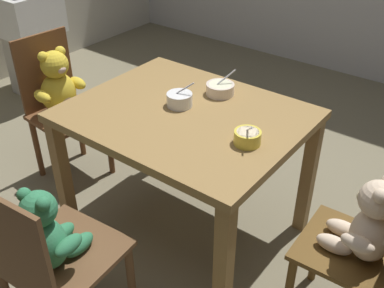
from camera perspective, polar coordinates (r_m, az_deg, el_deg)
name	(u,v)px	position (r m, az deg, el deg)	size (l,w,h in m)	color
ground_plane	(187,230)	(2.59, -0.68, -10.66)	(5.20, 5.20, 0.04)	#746C53
dining_table	(186,130)	(2.19, -0.79, 1.70)	(1.08, 0.87, 0.73)	olive
teddy_chair_near_left	(60,94)	(2.81, -16.13, 5.98)	(0.40, 0.41, 0.89)	brown
teddy_chair_near_front	(48,245)	(1.83, -17.50, -11.97)	(0.45, 0.45, 0.85)	brown
teddy_chair_near_right	(368,235)	(1.89, 21.08, -10.53)	(0.39, 0.38, 0.90)	brown
porridge_bowl_white_center	(180,99)	(2.18, -1.57, 5.60)	(0.12, 0.12, 0.12)	silver
porridge_bowl_cream_far_center	(220,89)	(2.29, 3.53, 6.88)	(0.14, 0.14, 0.13)	beige
porridge_bowl_yellow_near_right	(247,137)	(1.91, 6.93, 0.85)	(0.11, 0.11, 0.12)	yellow
sink_basin	(25,29)	(3.98, -20.15, 13.36)	(0.55, 0.44, 0.85)	#B7B2A8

